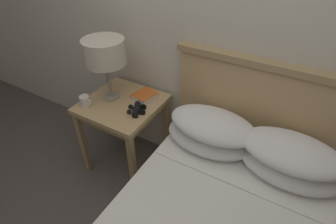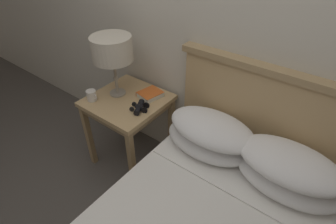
{
  "view_description": "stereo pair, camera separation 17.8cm",
  "coord_description": "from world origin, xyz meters",
  "px_view_note": "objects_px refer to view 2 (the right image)",
  "views": [
    {
      "loc": [
        0.56,
        -0.62,
        1.84
      ],
      "look_at": [
        -0.16,
        0.62,
        0.77
      ],
      "focal_mm": 28.0,
      "sensor_mm": 36.0,
      "label": 1
    },
    {
      "loc": [
        0.7,
        -0.52,
        1.84
      ],
      "look_at": [
        -0.16,
        0.62,
        0.77
      ],
      "focal_mm": 28.0,
      "sensor_mm": 36.0,
      "label": 2
    }
  ],
  "objects_px": {
    "book_on_nightstand": "(150,94)",
    "nightstand": "(128,108)",
    "table_lamp": "(112,50)",
    "binoculars_pair": "(139,107)",
    "coffee_mug": "(92,96)"
  },
  "relations": [
    {
      "from": "nightstand",
      "to": "binoculars_pair",
      "type": "relative_size",
      "value": 4.16
    },
    {
      "from": "book_on_nightstand",
      "to": "coffee_mug",
      "type": "bearing_deg",
      "value": -136.05
    },
    {
      "from": "book_on_nightstand",
      "to": "nightstand",
      "type": "bearing_deg",
      "value": -131.58
    },
    {
      "from": "nightstand",
      "to": "table_lamp",
      "type": "relative_size",
      "value": 1.39
    },
    {
      "from": "coffee_mug",
      "to": "table_lamp",
      "type": "bearing_deg",
      "value": 64.15
    },
    {
      "from": "book_on_nightstand",
      "to": "coffee_mug",
      "type": "height_order",
      "value": "coffee_mug"
    },
    {
      "from": "table_lamp",
      "to": "book_on_nightstand",
      "type": "bearing_deg",
      "value": 28.44
    },
    {
      "from": "nightstand",
      "to": "table_lamp",
      "type": "xyz_separation_m",
      "value": [
        -0.11,
        0.01,
        0.47
      ]
    },
    {
      "from": "nightstand",
      "to": "table_lamp",
      "type": "height_order",
      "value": "table_lamp"
    },
    {
      "from": "nightstand",
      "to": "book_on_nightstand",
      "type": "height_order",
      "value": "book_on_nightstand"
    },
    {
      "from": "book_on_nightstand",
      "to": "binoculars_pair",
      "type": "height_order",
      "value": "binoculars_pair"
    },
    {
      "from": "binoculars_pair",
      "to": "coffee_mug",
      "type": "bearing_deg",
      "value": -161.43
    },
    {
      "from": "book_on_nightstand",
      "to": "binoculars_pair",
      "type": "bearing_deg",
      "value": -73.84
    },
    {
      "from": "nightstand",
      "to": "coffee_mug",
      "type": "xyz_separation_m",
      "value": [
        -0.21,
        -0.18,
        0.13
      ]
    },
    {
      "from": "book_on_nightstand",
      "to": "binoculars_pair",
      "type": "relative_size",
      "value": 1.25
    }
  ]
}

